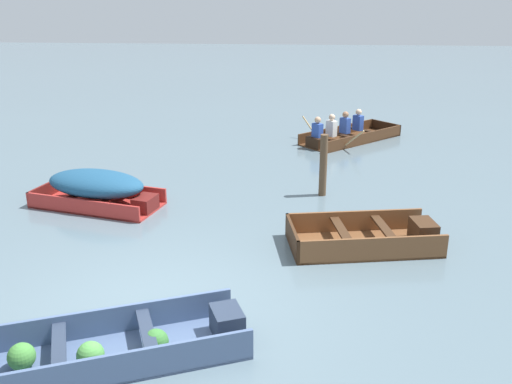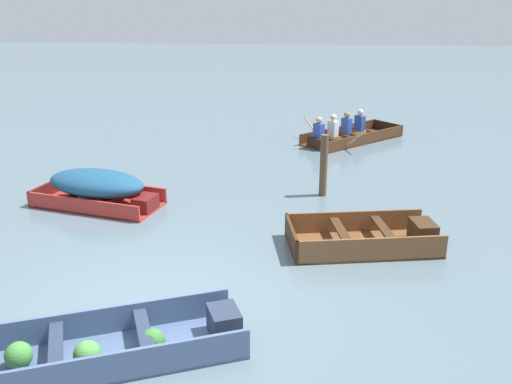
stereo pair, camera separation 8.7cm
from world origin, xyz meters
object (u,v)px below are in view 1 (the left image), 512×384
Objects in this scene: skiff_wooden_brown_mid_moored at (371,238)px; rowboat_dark_varnish_with_crew at (345,134)px; dinghy_slate_blue_foreground at (113,348)px; skiff_red_near_moored at (97,187)px; mooring_post at (323,165)px.

rowboat_dark_varnish_with_crew is (0.05, 7.13, 0.07)m from skiff_wooden_brown_mid_moored.
dinghy_slate_blue_foreground is 1.27× the size of skiff_red_near_moored.
rowboat_dark_varnish_with_crew is at bearing 71.91° from dinghy_slate_blue_foreground.
rowboat_dark_varnish_with_crew is 2.32× the size of mooring_post.
skiff_wooden_brown_mid_moored is at bearing -15.81° from skiff_red_near_moored.
skiff_red_near_moored is at bearing -133.68° from rowboat_dark_varnish_with_crew.
skiff_red_near_moored is 5.54m from skiff_wooden_brown_mid_moored.
skiff_red_near_moored is 4.69m from mooring_post.
skiff_red_near_moored is (-1.90, 4.99, 0.26)m from dinghy_slate_blue_foreground.
mooring_post is (-0.80, -4.61, 0.45)m from rowboat_dark_varnish_with_crew.
skiff_wooden_brown_mid_moored is 2.68m from mooring_post.
skiff_red_near_moored is 2.07× the size of mooring_post.
dinghy_slate_blue_foreground is 4.88m from skiff_wooden_brown_mid_moored.
dinghy_slate_blue_foreground is 2.64× the size of mooring_post.
skiff_red_near_moored is at bearing 110.89° from dinghy_slate_blue_foreground.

